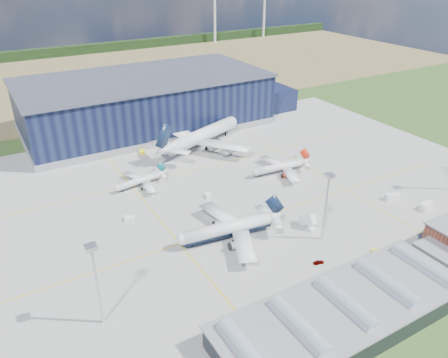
# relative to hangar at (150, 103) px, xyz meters

# --- Properties ---
(ground) EXTENTS (600.00, 600.00, 0.00)m
(ground) POSITION_rel_hangar_xyz_m (-2.81, -94.80, -11.62)
(ground) COLOR #2B4F1D
(ground) RESTS_ON ground
(apron) EXTENTS (220.00, 160.00, 0.08)m
(apron) POSITION_rel_hangar_xyz_m (-2.81, -84.80, -11.59)
(apron) COLOR gray
(apron) RESTS_ON ground
(farmland) EXTENTS (600.00, 220.00, 0.01)m
(farmland) POSITION_rel_hangar_xyz_m (-2.81, 125.20, -11.62)
(farmland) COLOR olive
(farmland) RESTS_ON ground
(treeline) EXTENTS (600.00, 8.00, 8.00)m
(treeline) POSITION_rel_hangar_xyz_m (-2.81, 205.20, -7.62)
(treeline) COLOR black
(treeline) RESTS_ON ground
(hangar) EXTENTS (145.00, 62.00, 26.10)m
(hangar) POSITION_rel_hangar_xyz_m (0.00, 0.00, 0.00)
(hangar) COLOR black
(hangar) RESTS_ON ground
(glass_concourse) EXTENTS (78.00, 23.00, 8.60)m
(glass_concourse) POSITION_rel_hangar_xyz_m (-9.26, -154.80, -7.93)
(glass_concourse) COLOR black
(glass_concourse) RESTS_ON ground
(light_mast_west) EXTENTS (2.60, 2.60, 23.00)m
(light_mast_west) POSITION_rel_hangar_xyz_m (-62.81, -124.80, 3.82)
(light_mast_west) COLOR silver
(light_mast_west) RESTS_ON ground
(light_mast_center) EXTENTS (2.60, 2.60, 23.00)m
(light_mast_center) POSITION_rel_hangar_xyz_m (7.19, -124.80, 3.82)
(light_mast_center) COLOR silver
(light_mast_center) RESTS_ON ground
(airliner_navy) EXTENTS (42.19, 41.49, 12.28)m
(airliner_navy) POSITION_rel_hangar_xyz_m (-18.55, -109.64, -5.48)
(airliner_navy) COLOR white
(airliner_navy) RESTS_ON ground
(airliner_red) EXTENTS (30.31, 29.77, 9.06)m
(airliner_red) POSITION_rel_hangar_xyz_m (23.41, -80.37, -7.09)
(airliner_red) COLOR white
(airliner_red) RESTS_ON ground
(airliner_widebody) EXTENTS (71.37, 70.69, 18.05)m
(airliner_widebody) POSITION_rel_hangar_xyz_m (9.38, -39.80, -2.59)
(airliner_widebody) COLOR white
(airliner_widebody) RESTS_ON ground
(airliner_regional) EXTENTS (26.20, 25.79, 7.49)m
(airliner_regional) POSITION_rel_hangar_xyz_m (-30.14, -62.34, -7.87)
(airliner_regional) COLOR white
(airliner_regional) RESTS_ON ground
(gse_tug_a) EXTENTS (3.42, 4.05, 1.45)m
(gse_tug_a) POSITION_rel_hangar_xyz_m (-16.88, -116.72, -10.89)
(gse_tug_a) COLOR yellow
(gse_tug_a) RESTS_ON ground
(gse_tug_b) EXTENTS (2.28, 3.40, 1.46)m
(gse_tug_b) POSITION_rel_hangar_xyz_m (15.78, -139.79, -10.89)
(gse_tug_b) COLOR yellow
(gse_tug_b) RESTS_ON ground
(gse_van_a) EXTENTS (5.69, 4.13, 2.27)m
(gse_van_a) POSITION_rel_hangar_xyz_m (46.44, -118.75, -10.48)
(gse_van_a) COLOR white
(gse_van_a) RESTS_ON ground
(gse_cart_a) EXTENTS (2.83, 3.51, 1.32)m
(gse_cart_a) POSITION_rel_hangar_xyz_m (-11.02, -83.07, -10.95)
(gse_cart_a) COLOR white
(gse_cart_a) RESTS_ON ground
(gse_tug_c) EXTENTS (3.30, 4.09, 1.55)m
(gse_tug_c) POSITION_rel_hangar_xyz_m (-17.92, -32.80, -10.84)
(gse_tug_c) COLOR yellow
(gse_tug_c) RESTS_ON ground
(gse_cart_b) EXTENTS (3.90, 3.37, 1.42)m
(gse_cart_b) POSITION_rel_hangar_xyz_m (-41.69, -83.70, -10.91)
(gse_cart_b) COLOR white
(gse_cart_b) RESTS_ON ground
(gse_van_c) EXTENTS (5.27, 2.74, 2.47)m
(gse_van_c) POSITION_rel_hangar_xyz_m (51.18, -129.50, -10.38)
(gse_van_c) COLOR white
(gse_van_c) RESTS_ON ground
(airstair) EXTENTS (3.15, 5.81, 3.53)m
(airstair) POSITION_rel_hangar_xyz_m (7.66, -117.01, -9.85)
(airstair) COLOR white
(airstair) RESTS_ON ground
(car_a) EXTENTS (3.45, 2.00, 1.10)m
(car_a) POSITION_rel_hangar_xyz_m (-2.03, -133.92, -11.07)
(car_a) COLOR #99999E
(car_a) RESTS_ON ground
(car_b) EXTENTS (4.18, 2.71, 1.30)m
(car_b) POSITION_rel_hangar_xyz_m (-17.12, -142.80, -10.97)
(car_b) COLOR #99999E
(car_b) RESTS_ON ground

